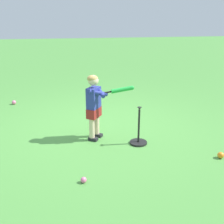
{
  "coord_description": "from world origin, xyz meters",
  "views": [
    {
      "loc": [
        4.75,
        -0.63,
        1.98
      ],
      "look_at": [
        0.48,
        0.12,
        0.45
      ],
      "focal_mm": 44.55,
      "sensor_mm": 36.0,
      "label": 1
    }
  ],
  "objects_px": {
    "play_ball_midfield": "(221,155)",
    "play_ball_far_right": "(84,180)",
    "child_batter": "(96,101)",
    "play_ball_by_bucket": "(14,102)",
    "batting_tee": "(138,138)"
  },
  "relations": [
    {
      "from": "child_batter",
      "to": "batting_tee",
      "type": "height_order",
      "value": "child_batter"
    },
    {
      "from": "play_ball_far_right",
      "to": "batting_tee",
      "type": "distance_m",
      "value": 1.36
    },
    {
      "from": "play_ball_midfield",
      "to": "child_batter",
      "type": "bearing_deg",
      "value": -120.35
    },
    {
      "from": "play_ball_midfield",
      "to": "play_ball_by_bucket",
      "type": "distance_m",
      "value": 4.62
    },
    {
      "from": "play_ball_midfield",
      "to": "play_ball_far_right",
      "type": "height_order",
      "value": "play_ball_midfield"
    },
    {
      "from": "play_ball_by_bucket",
      "to": "play_ball_far_right",
      "type": "height_order",
      "value": "play_ball_by_bucket"
    },
    {
      "from": "batting_tee",
      "to": "play_ball_far_right",
      "type": "bearing_deg",
      "value": -45.06
    },
    {
      "from": "child_batter",
      "to": "play_ball_by_bucket",
      "type": "distance_m",
      "value": 2.8
    },
    {
      "from": "child_batter",
      "to": "play_ball_far_right",
      "type": "relative_size",
      "value": 14.31
    },
    {
      "from": "play_ball_by_bucket",
      "to": "play_ball_far_right",
      "type": "distance_m",
      "value": 3.7
    },
    {
      "from": "child_batter",
      "to": "batting_tee",
      "type": "bearing_deg",
      "value": 63.87
    },
    {
      "from": "play_ball_midfield",
      "to": "batting_tee",
      "type": "distance_m",
      "value": 1.25
    },
    {
      "from": "play_ball_far_right",
      "to": "play_ball_midfield",
      "type": "bearing_deg",
      "value": 97.92
    },
    {
      "from": "child_batter",
      "to": "play_ball_midfield",
      "type": "relative_size",
      "value": 11.42
    },
    {
      "from": "child_batter",
      "to": "play_ball_by_bucket",
      "type": "xyz_separation_m",
      "value": [
        -2.18,
        -1.66,
        -0.6
      ]
    }
  ]
}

